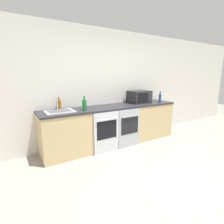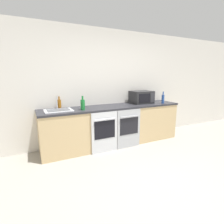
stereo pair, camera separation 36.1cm
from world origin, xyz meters
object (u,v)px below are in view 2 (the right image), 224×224
Objects in this scene: bottle_green at (83,104)px; sink at (58,110)px; oven_left at (105,132)px; oven_right at (129,129)px; bottle_amber at (59,104)px; bottle_blue at (163,99)px; microwave at (141,97)px.

bottle_green is 0.53× the size of sink.
sink is at bearing 158.71° from oven_left.
oven_left is 0.72m from bottle_green.
bottle_amber reaches higher than oven_right.
oven_left is at bearing -175.09° from bottle_blue.
bottle_green is at bearing 167.61° from oven_right.
sink is (-2.46, 0.19, -0.10)m from bottle_blue.
sink is (-2.01, -0.08, -0.14)m from microwave.
bottle_blue is 1.16× the size of bottle_amber.
microwave is at bearing -5.42° from bottle_amber.
bottle_amber is 0.29m from sink.
sink is (-0.46, 0.12, -0.10)m from bottle_green.
sink reaches higher than oven_right.
oven_right is 1.62× the size of sink.
microwave is 1.56m from bottle_green.
oven_right is at bearing -172.40° from bottle_blue.
microwave is 2.09× the size of bottle_amber.
microwave reaches higher than bottle_green.
bottle_blue is 2.00m from bottle_green.
oven_right is at bearing 0.00° from oven_left.
bottle_amber is (-2.39, 0.45, -0.02)m from bottle_blue.
bottle_amber is at bearing 156.29° from oven_right.
oven_left is 1.73m from bottle_blue.
bottle_blue is at bearing 4.91° from oven_left.
oven_left is 1.65× the size of microwave.
bottle_green is (0.39, -0.38, 0.01)m from bottle_amber.
oven_right is 3.44× the size of bottle_amber.
oven_left is at bearing -160.91° from microwave.
oven_left and oven_right have the same top height.
bottle_amber is at bearing 135.70° from bottle_green.
oven_left is at bearing -21.29° from sink.
bottle_green is (-2.00, 0.07, -0.00)m from bottle_blue.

